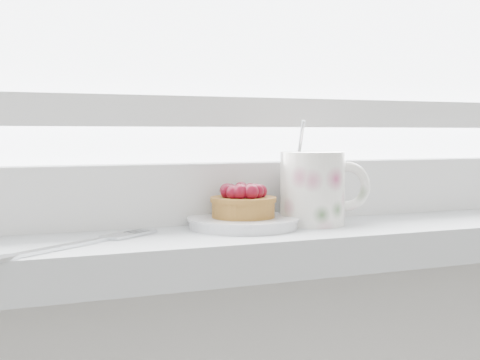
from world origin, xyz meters
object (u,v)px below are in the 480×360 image
raspberry_tart (243,202)px  floral_mug (315,187)px  saucer (243,223)px  fork (80,243)px

raspberry_tart → floral_mug: size_ratio=0.61×
saucer → floral_mug: floral_mug is taller
saucer → floral_mug: size_ratio=1.03×
floral_mug → saucer: bearing=176.2°
saucer → fork: size_ratio=0.71×
floral_mug → fork: (-0.27, -0.04, -0.04)m
fork → floral_mug: bearing=8.2°
saucer → fork: 0.19m
floral_mug → fork: bearing=-171.8°
raspberry_tart → fork: 0.19m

